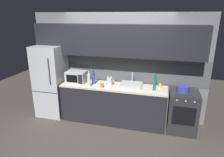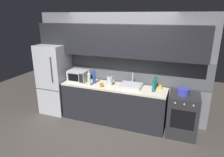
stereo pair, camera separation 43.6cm
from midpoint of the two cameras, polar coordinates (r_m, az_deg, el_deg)
ground_plane at (r=4.19m, az=-1.05°, el=-17.83°), size 10.00×10.00×0.00m
back_wall at (r=4.62m, az=4.39°, el=6.67°), size 4.16×0.44×2.50m
counter_run at (r=4.69m, az=3.02°, el=-7.29°), size 2.42×0.60×0.90m
refrigerator at (r=5.20m, az=-13.80°, el=-0.19°), size 0.68×0.69×1.75m
oven_range at (r=4.52m, az=22.32°, el=-9.72°), size 0.60×0.62×0.90m
microwave at (r=4.83m, az=-7.11°, el=0.78°), size 0.46×0.35×0.27m
sink_basin at (r=4.44m, az=8.26°, el=-2.11°), size 0.48×0.38×0.30m
kettle at (r=4.53m, az=2.11°, el=-0.76°), size 0.17×0.13×0.22m
wine_bottle_blue at (r=4.63m, az=-2.50°, el=0.36°), size 0.07×0.07×0.36m
wine_bottle_clear at (r=4.48m, az=-3.85°, el=-0.28°), size 0.07×0.07×0.36m
wine_bottle_teal at (r=4.25m, az=14.78°, el=-2.10°), size 0.06×0.06×0.32m
wine_bottle_green at (r=4.46m, az=15.04°, el=-1.17°), size 0.07×0.07×0.33m
mug_amber at (r=4.42m, az=-0.20°, el=-1.97°), size 0.08×0.08×0.09m
mug_yellow at (r=4.48m, az=16.46°, el=-2.47°), size 0.07×0.07×0.09m
cooking_pot at (r=4.32m, az=22.59°, el=-3.51°), size 0.26×0.26×0.14m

